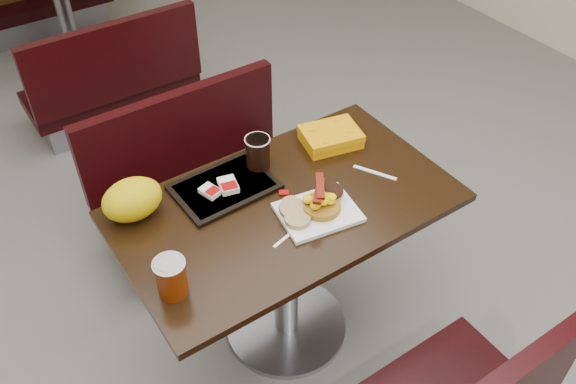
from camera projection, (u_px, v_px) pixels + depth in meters
floor at (286, 327)px, 2.68m from camera, size 6.00×7.00×0.01m
table_near at (286, 272)px, 2.43m from camera, size 1.20×0.70×0.75m
bench_near_n at (203, 179)px, 2.87m from camera, size 1.00×0.46×0.72m
table_far at (66, 20)px, 4.02m from camera, size 1.20×0.70×0.75m
bench_far_s at (107, 68)px, 3.60m from camera, size 1.00×0.46×0.72m
platter at (318, 212)px, 2.13m from camera, size 0.30×0.25×0.02m
pancake_stack at (322, 205)px, 2.12m from camera, size 0.17×0.17×0.03m
sausage_patty at (332, 191)px, 2.15m from camera, size 0.09×0.09×0.01m
scrambled_eggs at (320, 198)px, 2.09m from camera, size 0.11×0.10×0.05m
bacon_strips at (319, 190)px, 2.08m from camera, size 0.15×0.16×0.01m
muffin_bottom at (297, 219)px, 2.08m from camera, size 0.11×0.11×0.02m
muffin_top at (292, 208)px, 2.10m from camera, size 0.11×0.11×0.05m
coffee_cup_near at (171, 278)px, 1.84m from camera, size 0.10×0.10×0.13m
fork at (282, 240)px, 2.04m from camera, size 0.12×0.05×0.00m
knife at (375, 173)px, 2.30m from camera, size 0.10×0.16×0.00m
condiment_syrup at (228, 203)px, 2.17m from camera, size 0.04×0.03×0.01m
condiment_ketchup at (284, 193)px, 2.21m from camera, size 0.04×0.04×0.01m
tray at (224, 187)px, 2.23m from camera, size 0.37×0.27×0.02m
hashbrown_sleeve_left at (210, 191)px, 2.18m from camera, size 0.07×0.08×0.02m
hashbrown_sleeve_right at (228, 185)px, 2.20m from camera, size 0.08×0.10×0.02m
coffee_cup_far at (258, 152)px, 2.26m from camera, size 0.09×0.09×0.12m
clamshell at (331, 137)px, 2.41m from camera, size 0.25×0.21×0.06m
paper_bag at (132, 199)px, 2.08m from camera, size 0.24×0.19×0.15m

